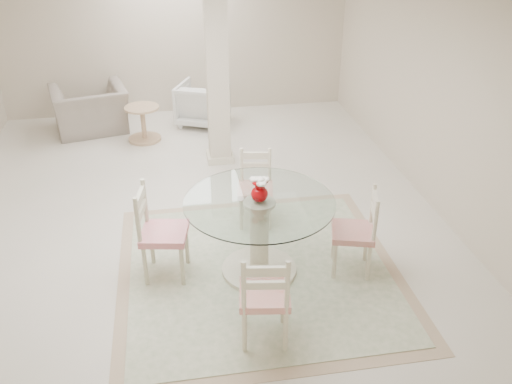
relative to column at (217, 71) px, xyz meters
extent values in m
plane|color=silver|center=(-0.50, -1.30, -1.35)|extent=(7.00, 7.00, 0.00)
cube|color=beige|center=(-0.50, 2.20, 0.00)|extent=(6.00, 0.02, 2.70)
cube|color=beige|center=(-0.50, -4.80, 0.00)|extent=(6.00, 0.02, 2.70)
cube|color=beige|center=(2.50, -1.30, 0.00)|extent=(0.02, 7.00, 2.70)
cube|color=beige|center=(0.00, 0.00, 0.00)|extent=(0.30, 0.30, 2.70)
cube|color=tan|center=(0.11, -2.80, -1.35)|extent=(2.91, 2.91, 0.01)
cube|color=beige|center=(0.11, -2.80, -1.34)|extent=(2.67, 2.67, 0.01)
cylinder|color=beige|center=(0.11, -2.80, -1.32)|extent=(0.78, 0.78, 0.06)
cylinder|color=beige|center=(0.11, -2.80, -0.90)|extent=(0.19, 0.19, 0.80)
cylinder|color=beige|center=(0.11, -2.80, -0.52)|extent=(0.32, 0.32, 0.03)
cylinder|color=white|center=(0.11, -2.80, -0.50)|extent=(1.49, 1.49, 0.01)
ellipsoid|color=#AB050A|center=(0.11, -2.80, -0.41)|extent=(0.17, 0.17, 0.16)
cylinder|color=#AB050A|center=(0.11, -2.80, -0.31)|extent=(0.09, 0.09, 0.05)
cylinder|color=#AB050A|center=(0.11, -2.80, -0.28)|extent=(0.15, 0.15, 0.02)
ellipsoid|color=silver|center=(0.11, -2.80, -0.26)|extent=(0.10, 0.10, 0.04)
ellipsoid|color=silver|center=(0.16, -2.78, -0.27)|extent=(0.10, 0.10, 0.04)
ellipsoid|color=silver|center=(0.06, -2.77, -0.27)|extent=(0.10, 0.10, 0.04)
ellipsoid|color=silver|center=(0.12, -2.85, -0.28)|extent=(0.10, 0.10, 0.04)
cylinder|color=beige|center=(0.93, -2.71, -1.13)|extent=(0.04, 0.04, 0.44)
cylinder|color=beige|center=(0.84, -3.04, -1.13)|extent=(0.04, 0.04, 0.44)
cylinder|color=beige|center=(1.26, -2.80, -1.13)|extent=(0.04, 0.04, 0.44)
cylinder|color=beige|center=(1.17, -3.13, -1.13)|extent=(0.04, 0.04, 0.44)
cube|color=#B12112|center=(1.05, -2.92, -0.88)|extent=(0.51, 0.51, 0.07)
cube|color=beige|center=(1.23, -2.97, -0.57)|extent=(0.14, 0.38, 0.51)
cylinder|color=#F3E8C8|center=(0.04, -1.99, -1.14)|extent=(0.04, 0.04, 0.42)
cylinder|color=#F3E8C8|center=(0.36, -2.05, -1.14)|extent=(0.04, 0.04, 0.42)
cylinder|color=#F3E8C8|center=(0.09, -1.67, -1.14)|extent=(0.04, 0.04, 0.42)
cylinder|color=#F3E8C8|center=(0.42, -1.72, -1.14)|extent=(0.04, 0.04, 0.42)
cube|color=#B02412|center=(0.23, -1.86, -0.90)|extent=(0.46, 0.46, 0.06)
cube|color=#F3E8C8|center=(0.26, -1.68, -0.59)|extent=(0.37, 0.10, 0.49)
cylinder|color=beige|center=(-0.69, -2.89, -1.12)|extent=(0.04, 0.04, 0.47)
cylinder|color=beige|center=(-0.62, -2.53, -1.12)|extent=(0.04, 0.04, 0.47)
cylinder|color=beige|center=(-1.05, -2.83, -1.12)|extent=(0.04, 0.04, 0.47)
cylinder|color=beige|center=(-0.98, -2.47, -1.12)|extent=(0.04, 0.04, 0.47)
cube|color=red|center=(-0.83, -2.68, -0.84)|extent=(0.52, 0.52, 0.07)
cube|color=beige|center=(-1.04, -2.65, -0.50)|extent=(0.12, 0.41, 0.55)
cylinder|color=beige|center=(0.19, -3.59, -1.13)|extent=(0.04, 0.04, 0.45)
cylinder|color=beige|center=(-0.16, -3.54, -1.13)|extent=(0.04, 0.04, 0.45)
cylinder|color=beige|center=(0.14, -3.94, -1.13)|extent=(0.04, 0.04, 0.45)
cylinder|color=beige|center=(-0.21, -3.89, -1.13)|extent=(0.04, 0.04, 0.45)
cube|color=#B22513|center=(-0.01, -3.74, -0.87)|extent=(0.49, 0.49, 0.07)
cube|color=beige|center=(-0.04, -3.93, -0.54)|extent=(0.39, 0.10, 0.53)
imported|color=gray|center=(-1.97, 1.45, -0.97)|extent=(1.36, 1.25, 0.75)
imported|color=silver|center=(-0.12, 1.48, -0.99)|extent=(1.02, 1.03, 0.72)
cylinder|color=tan|center=(-1.11, 0.93, -1.33)|extent=(0.52, 0.52, 0.04)
cylinder|color=tan|center=(-1.11, 0.93, -1.07)|extent=(0.08, 0.08, 0.50)
cylinder|color=tan|center=(-1.11, 0.93, -0.80)|extent=(0.54, 0.54, 0.03)
camera|label=1|loc=(-0.68, -7.30, 2.14)|focal=38.00mm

